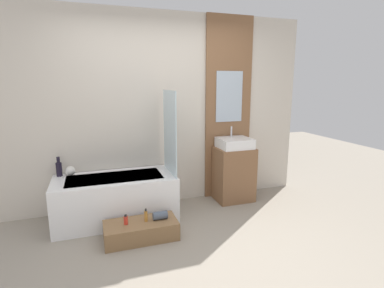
{
  "coord_description": "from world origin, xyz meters",
  "views": [
    {
      "loc": [
        -0.91,
        -2.43,
        1.7
      ],
      "look_at": [
        0.15,
        0.71,
        1.0
      ],
      "focal_mm": 28.0,
      "sensor_mm": 36.0,
      "label": 1
    }
  ],
  "objects_px": {
    "bathtub": "(116,198)",
    "bottle_soap_secondary": "(146,216)",
    "vase_round_light": "(70,171)",
    "bottle_soap_primary": "(126,220)",
    "vase_tall_dark": "(59,168)",
    "wooden_step_bench": "(141,230)",
    "sink": "(235,143)"
  },
  "relations": [
    {
      "from": "wooden_step_bench",
      "to": "sink",
      "type": "bearing_deg",
      "value": 25.28
    },
    {
      "from": "bathtub",
      "to": "bottle_soap_secondary",
      "type": "xyz_separation_m",
      "value": [
        0.27,
        -0.58,
        -0.02
      ]
    },
    {
      "from": "bottle_soap_primary",
      "to": "bottle_soap_secondary",
      "type": "height_order",
      "value": "bottle_soap_secondary"
    },
    {
      "from": "sink",
      "to": "bottle_soap_secondary",
      "type": "bearing_deg",
      "value": -153.79
    },
    {
      "from": "wooden_step_bench",
      "to": "bottle_soap_secondary",
      "type": "bearing_deg",
      "value": 0.0
    },
    {
      "from": "sink",
      "to": "vase_tall_dark",
      "type": "distance_m",
      "value": 2.33
    },
    {
      "from": "vase_tall_dark",
      "to": "bottle_soap_secondary",
      "type": "xyz_separation_m",
      "value": [
        0.91,
        -0.84,
        -0.39
      ]
    },
    {
      "from": "bottle_soap_primary",
      "to": "bathtub",
      "type": "bearing_deg",
      "value": 95.26
    },
    {
      "from": "vase_tall_dark",
      "to": "bathtub",
      "type": "bearing_deg",
      "value": -22.12
    },
    {
      "from": "wooden_step_bench",
      "to": "bottle_soap_primary",
      "type": "relative_size",
      "value": 7.29
    },
    {
      "from": "bathtub",
      "to": "sink",
      "type": "relative_size",
      "value": 3.22
    },
    {
      "from": "sink",
      "to": "bottle_soap_secondary",
      "type": "distance_m",
      "value": 1.67
    },
    {
      "from": "wooden_step_bench",
      "to": "sink",
      "type": "height_order",
      "value": "sink"
    },
    {
      "from": "bathtub",
      "to": "bottle_soap_secondary",
      "type": "height_order",
      "value": "bathtub"
    },
    {
      "from": "vase_round_light",
      "to": "bottle_soap_secondary",
      "type": "xyz_separation_m",
      "value": [
        0.78,
        -0.81,
        -0.35
      ]
    },
    {
      "from": "vase_round_light",
      "to": "bottle_soap_secondary",
      "type": "relative_size",
      "value": 0.82
    },
    {
      "from": "bottle_soap_secondary",
      "to": "bathtub",
      "type": "bearing_deg",
      "value": 115.14
    },
    {
      "from": "wooden_step_bench",
      "to": "bottle_soap_secondary",
      "type": "relative_size",
      "value": 5.48
    },
    {
      "from": "vase_round_light",
      "to": "vase_tall_dark",
      "type": "bearing_deg",
      "value": 169.29
    },
    {
      "from": "sink",
      "to": "bottle_soap_secondary",
      "type": "relative_size",
      "value": 3.12
    },
    {
      "from": "bathtub",
      "to": "wooden_step_bench",
      "type": "height_order",
      "value": "bathtub"
    },
    {
      "from": "bathtub",
      "to": "bottle_soap_primary",
      "type": "height_order",
      "value": "bathtub"
    },
    {
      "from": "wooden_step_bench",
      "to": "vase_round_light",
      "type": "relative_size",
      "value": 6.69
    },
    {
      "from": "wooden_step_bench",
      "to": "bottle_soap_primary",
      "type": "distance_m",
      "value": 0.22
    },
    {
      "from": "vase_round_light",
      "to": "bottle_soap_secondary",
      "type": "height_order",
      "value": "vase_round_light"
    },
    {
      "from": "vase_round_light",
      "to": "bottle_soap_primary",
      "type": "height_order",
      "value": "vase_round_light"
    },
    {
      "from": "sink",
      "to": "bottle_soap_primary",
      "type": "distance_m",
      "value": 1.86
    },
    {
      "from": "wooden_step_bench",
      "to": "vase_round_light",
      "type": "distance_m",
      "value": 1.2
    },
    {
      "from": "vase_tall_dark",
      "to": "bottle_soap_secondary",
      "type": "distance_m",
      "value": 1.3
    },
    {
      "from": "bathtub",
      "to": "bottle_soap_primary",
      "type": "bearing_deg",
      "value": -84.74
    },
    {
      "from": "bathtub",
      "to": "vase_tall_dark",
      "type": "bearing_deg",
      "value": 157.88
    },
    {
      "from": "bathtub",
      "to": "bottle_soap_secondary",
      "type": "distance_m",
      "value": 0.64
    }
  ]
}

